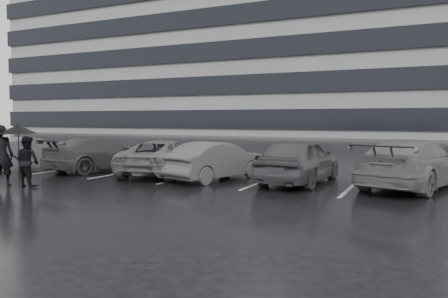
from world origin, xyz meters
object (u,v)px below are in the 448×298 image
car_west_d (32,152)px  car_west_a (216,161)px  car_west_c (102,154)px  pedestrian_right (27,162)px  car_east (412,164)px  car_west_b (166,157)px  car_main (299,160)px  pedestrian_left (1,155)px

car_west_d → car_west_a: bearing=-164.9°
car_west_c → pedestrian_right: bearing=115.4°
car_east → car_west_a: bearing=25.1°
car_west_b → car_west_d: (-6.44, -0.33, -0.00)m
car_west_b → car_east: bearing=175.3°
car_main → car_west_a: (-2.73, -0.43, -0.09)m
car_west_a → car_west_c: (-5.24, 0.43, 0.03)m
car_west_c → pedestrian_right: pedestrian_right is taller
car_main → pedestrian_right: 8.34m
car_main → car_west_c: (-7.96, 0.01, -0.06)m
car_west_a → pedestrian_right: size_ratio=2.53×
car_west_a → car_east: bearing=-155.5°
car_west_a → car_west_d: size_ratio=1.00×
car_west_b → car_west_c: size_ratio=1.00×
car_main → pedestrian_left: size_ratio=2.27×
car_east → pedestrian_right: (-10.50, -4.67, 0.04)m
car_west_b → pedestrian_left: bearing=45.2°
car_east → pedestrian_left: bearing=39.7°
car_main → car_west_d: (-11.37, -0.40, -0.09)m
car_west_a → pedestrian_left: (-5.37, -3.95, 0.30)m
car_west_d → car_east: car_east is taller
car_west_a → car_east: 6.08m
car_main → car_west_d: size_ratio=1.10×
pedestrian_right → car_west_d: bearing=-41.8°
car_west_d → car_west_c: bearing=-158.0°
car_west_c → pedestrian_right: 4.26m
pedestrian_left → car_west_b: bearing=-158.6°
car_main → car_east: bearing=-167.9°
car_west_b → pedestrian_right: (-2.28, -4.12, 0.12)m
car_east → car_west_b: bearing=20.4°
car_main → car_west_b: size_ratio=0.92×
car_main → pedestrian_left: 9.20m
car_west_a → car_west_d: bearing=15.7°
car_east → pedestrian_left: pedestrian_left is taller
car_east → car_main: bearing=24.8°
car_west_c → car_east: (11.25, 0.47, 0.06)m
car_west_d → car_east: 14.68m
car_main → car_west_d: bearing=5.8°
car_main → car_west_b: (-4.93, -0.07, -0.09)m
car_west_d → car_east: size_ratio=0.78×
car_west_c → car_west_d: 3.43m
pedestrian_left → pedestrian_right: 0.91m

